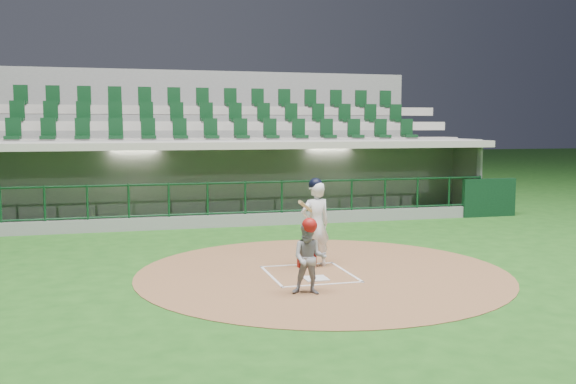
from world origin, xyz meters
name	(u,v)px	position (x,y,z in m)	size (l,w,h in m)	color
ground	(305,271)	(0.00, 0.00, 0.00)	(120.00, 120.00, 0.00)	#1B4D16
dirt_circle	(323,272)	(0.30, -0.20, 0.01)	(7.20, 7.20, 0.01)	brown
home_plate	(316,278)	(0.00, -0.70, 0.02)	(0.43, 0.43, 0.02)	silver
batter_box_chalk	(309,274)	(0.00, -0.30, 0.02)	(1.55, 1.80, 0.01)	white
dugout_structure	(232,187)	(-0.04, 7.83, 0.96)	(16.40, 3.70, 3.00)	gray
seating_deck	(218,166)	(0.00, 10.91, 1.42)	(17.00, 6.72, 5.15)	gray
batter	(315,222)	(0.31, 0.32, 0.91)	(0.88, 0.90, 1.80)	white
catcher	(309,257)	(-0.43, -1.69, 0.65)	(0.72, 0.64, 1.30)	#999A9F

